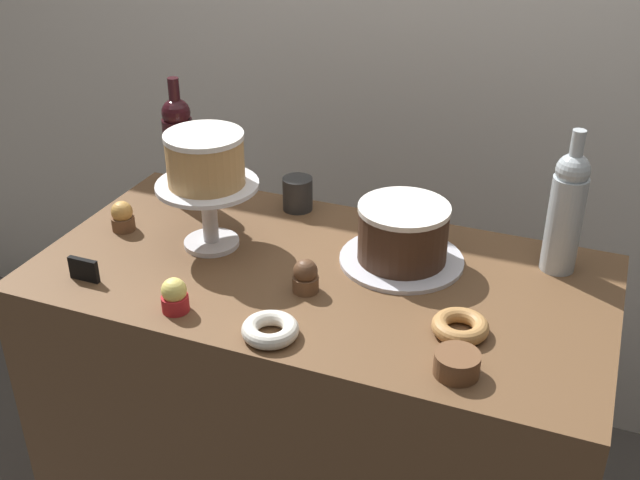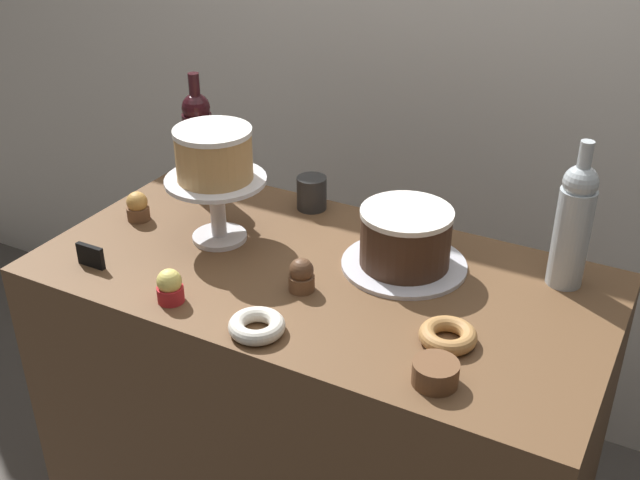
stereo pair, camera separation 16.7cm
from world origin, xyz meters
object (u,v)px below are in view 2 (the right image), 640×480
object	(u,v)px
white_layer_cake	(214,154)
cupcake_caramel	(138,207)
wine_bottle_clear	(573,223)
donut_maple	(448,336)
wine_bottle_dark_red	(199,142)
price_sign_chalkboard	(91,256)
coffee_cup_ceramic	(312,193)
cupcake_lemon	(170,287)
chocolate_round_cake	(406,237)
cookie_stack	(435,373)
cake_stand_pedestal	(217,198)
donut_sugar	(255,325)
cupcake_chocolate	(303,276)

from	to	relation	value
white_layer_cake	cupcake_caramel	xyz separation A→B (m)	(-0.23, -0.01, -0.18)
wine_bottle_clear	donut_maple	world-z (taller)	wine_bottle_clear
white_layer_cake	wine_bottle_dark_red	distance (m)	0.27
price_sign_chalkboard	coffee_cup_ceramic	world-z (taller)	coffee_cup_ceramic
donut_maple	price_sign_chalkboard	xyz separation A→B (m)	(-0.80, -0.11, 0.01)
wine_bottle_clear	cupcake_caramel	xyz separation A→B (m)	(-1.00, -0.20, -0.11)
donut_maple	cupcake_lemon	bearing A→B (deg)	-166.26
chocolate_round_cake	cupcake_caramel	xyz separation A→B (m)	(-0.67, -0.10, -0.04)
white_layer_cake	coffee_cup_ceramic	world-z (taller)	white_layer_cake
wine_bottle_dark_red	cookie_stack	size ratio (longest dim) A/B	3.87
cake_stand_pedestal	donut_maple	distance (m)	0.64
cupcake_lemon	coffee_cup_ceramic	bearing A→B (deg)	84.51
wine_bottle_clear	cupcake_caramel	bearing A→B (deg)	-168.54
white_layer_cake	donut_sugar	distance (m)	0.44
chocolate_round_cake	donut_maple	distance (m)	0.29
cookie_stack	coffee_cup_ceramic	world-z (taller)	coffee_cup_ceramic
white_layer_cake	cookie_stack	size ratio (longest dim) A/B	2.10
price_sign_chalkboard	cupcake_lemon	bearing A→B (deg)	-6.80
chocolate_round_cake	wine_bottle_dark_red	xyz separation A→B (m)	(-0.62, 0.10, 0.07)
price_sign_chalkboard	coffee_cup_ceramic	bearing A→B (deg)	58.90
cake_stand_pedestal	donut_maple	xyz separation A→B (m)	(0.62, -0.13, -0.09)
wine_bottle_clear	donut_maple	xyz separation A→B (m)	(-0.14, -0.32, -0.13)
cake_stand_pedestal	white_layer_cake	bearing A→B (deg)	90.00
wine_bottle_dark_red	cupcake_caramel	size ratio (longest dim) A/B	4.38
wine_bottle_dark_red	cookie_stack	distance (m)	0.95
cookie_stack	cupcake_caramel	bearing A→B (deg)	164.39
cake_stand_pedestal	chocolate_round_cake	size ratio (longest dim) A/B	1.15
donut_maple	cake_stand_pedestal	bearing A→B (deg)	167.91
cupcake_lemon	cake_stand_pedestal	bearing A→B (deg)	103.44
chocolate_round_cake	cake_stand_pedestal	bearing A→B (deg)	-168.39
cupcake_lemon	cupcake_caramel	bearing A→B (deg)	139.42
chocolate_round_cake	cupcake_chocolate	bearing A→B (deg)	-128.30
cupcake_caramel	donut_sugar	xyz separation A→B (m)	(0.51, -0.27, -0.02)
white_layer_cake	coffee_cup_ceramic	size ratio (longest dim) A/B	2.08
cupcake_caramel	cookie_stack	world-z (taller)	cupcake_caramel
cake_stand_pedestal	wine_bottle_clear	bearing A→B (deg)	13.99
cupcake_caramel	cake_stand_pedestal	bearing A→B (deg)	2.97
chocolate_round_cake	price_sign_chalkboard	size ratio (longest dim) A/B	2.90
wine_bottle_clear	wine_bottle_dark_red	world-z (taller)	same
cupcake_chocolate	cupcake_caramel	world-z (taller)	same
chocolate_round_cake	cupcake_chocolate	xyz separation A→B (m)	(-0.15, -0.19, -0.04)
cupcake_chocolate	cookie_stack	world-z (taller)	cupcake_chocolate
cake_stand_pedestal	white_layer_cake	world-z (taller)	white_layer_cake
cupcake_caramel	donut_sugar	bearing A→B (deg)	-27.43
chocolate_round_cake	cupcake_lemon	xyz separation A→B (m)	(-0.37, -0.36, -0.04)
cookie_stack	white_layer_cake	bearing A→B (deg)	158.16
cake_stand_pedestal	cookie_stack	size ratio (longest dim) A/B	2.78
cookie_stack	coffee_cup_ceramic	size ratio (longest dim) A/B	0.99
cake_stand_pedestal	price_sign_chalkboard	bearing A→B (deg)	-126.94
white_layer_cake	cupcake_caramel	distance (m)	0.30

